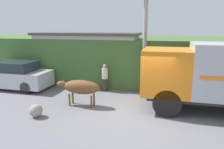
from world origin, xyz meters
TOP-DOWN VIEW (x-y plane):
  - ground_plane at (0.00, 0.00)m, footprint 60.00×60.00m
  - hillside_embankment at (0.00, 6.54)m, footprint 32.00×6.44m
  - building_backdrop at (-4.09, 4.53)m, footprint 6.67×2.70m
  - brown_cow at (-2.88, 0.39)m, footprint 2.11×0.66m
  - parked_suv at (-7.86, 2.15)m, footprint 4.35×1.78m
  - pedestrian_on_hill at (-2.45, 2.98)m, footprint 0.41×0.41m
  - utility_pole at (-0.25, 3.09)m, footprint 0.90×0.22m
  - roadside_rock at (-4.15, -1.32)m, footprint 0.53×0.53m

SIDE VIEW (x-z plane):
  - ground_plane at x=0.00m, z-range 0.00..0.00m
  - roadside_rock at x=-4.15m, z-range 0.00..0.53m
  - parked_suv at x=-7.86m, z-range -0.03..1.61m
  - pedestrian_on_hill at x=-2.45m, z-range 0.07..1.63m
  - brown_cow at x=-2.88m, z-range 0.27..1.50m
  - hillside_embankment at x=0.00m, z-range 0.00..2.89m
  - building_backdrop at x=-4.09m, z-range 0.01..3.28m
  - utility_pole at x=-0.25m, z-range 0.12..5.86m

